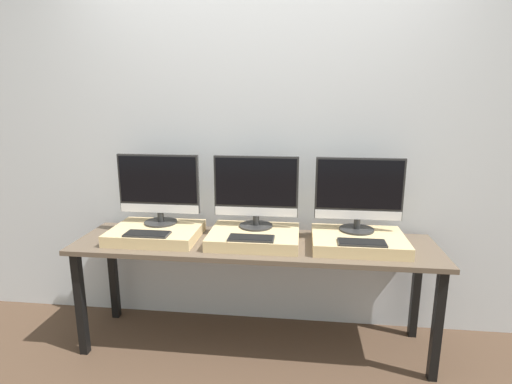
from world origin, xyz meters
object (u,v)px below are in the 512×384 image
keyboard_left (147,234)px  monitor_right (359,193)px  keyboard_right (362,242)px  keyboard_center (251,238)px  monitor_left (159,188)px  monitor_center (256,190)px

keyboard_left → monitor_right: (1.27, 0.24, 0.23)m
keyboard_right → keyboard_left: bearing=180.0°
keyboard_center → monitor_right: size_ratio=0.51×
keyboard_right → monitor_right: bearing=90.0°
monitor_left → keyboard_center: (0.64, -0.24, -0.23)m
keyboard_center → monitor_right: 0.72m
monitor_left → keyboard_right: size_ratio=1.98×
monitor_center → monitor_right: bearing=0.0°
monitor_center → keyboard_center: size_ratio=1.98×
keyboard_right → monitor_center: bearing=159.5°
keyboard_left → keyboard_right: 1.27m
keyboard_left → keyboard_center: bearing=0.0°
monitor_center → monitor_right: size_ratio=1.00×
monitor_left → monitor_center: same height
keyboard_left → monitor_center: size_ratio=0.51×
monitor_left → keyboard_right: bearing=-10.6°
keyboard_center → keyboard_right: same height
monitor_center → keyboard_left: bearing=-159.5°
monitor_left → monitor_right: same height
monitor_left → keyboard_left: size_ratio=1.98×
monitor_left → keyboard_left: 0.33m
monitor_center → keyboard_center: bearing=-90.0°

